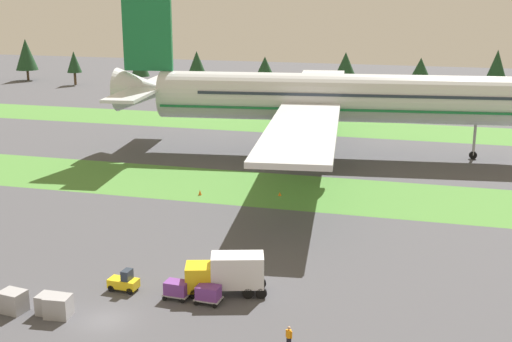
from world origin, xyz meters
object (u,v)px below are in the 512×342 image
at_px(uld_container_2, 13,301).
at_px(taxiway_marker_0, 280,194).
at_px(ground_crew_marshaller, 289,336).
at_px(uld_container_1, 58,306).
at_px(taxiway_marker_1, 200,192).
at_px(airliner, 323,97).
at_px(baggage_tug, 124,282).
at_px(cargo_dolly_lead, 177,288).
at_px(catering_truck, 227,273).
at_px(cargo_dolly_second, 208,293).
at_px(uld_container_3, 50,304).

bearing_deg(uld_container_2, taxiway_marker_0, 69.80).
xyz_separation_m(ground_crew_marshaller, uld_container_1, (-18.94, -0.05, -0.05)).
bearing_deg(taxiway_marker_1, uld_container_2, -96.07).
height_order(airliner, ground_crew_marshaller, airliner).
bearing_deg(ground_crew_marshaller, baggage_tug, 1.33).
xyz_separation_m(baggage_tug, cargo_dolly_lead, (5.02, -0.27, 0.10)).
height_order(ground_crew_marshaller, taxiway_marker_1, ground_crew_marshaller).
distance_m(baggage_tug, catering_truck, 9.11).
bearing_deg(uld_container_1, taxiway_marker_1, 90.62).
height_order(cargo_dolly_lead, taxiway_marker_0, cargo_dolly_lead).
height_order(cargo_dolly_second, uld_container_1, uld_container_1).
bearing_deg(uld_container_2, catering_truck, 26.18).
relative_size(ground_crew_marshaller, taxiway_marker_0, 3.80).
xyz_separation_m(cargo_dolly_second, taxiway_marker_0, (-1.24, 31.48, -0.69)).
bearing_deg(ground_crew_marshaller, uld_container_3, 20.38).
height_order(baggage_tug, uld_container_2, baggage_tug).
height_order(cargo_dolly_second, uld_container_3, uld_container_3).
height_order(airliner, uld_container_2, airliner).
relative_size(uld_container_1, taxiway_marker_1, 2.88).
distance_m(uld_container_2, uld_container_3, 3.16).
distance_m(uld_container_2, taxiway_marker_0, 39.53).
distance_m(uld_container_1, taxiway_marker_1, 34.50).
relative_size(ground_crew_marshaller, uld_container_3, 0.87).
bearing_deg(baggage_tug, taxiway_marker_1, 9.61).
relative_size(uld_container_3, taxiway_marker_0, 4.37).
height_order(cargo_dolly_lead, catering_truck, catering_truck).
height_order(ground_crew_marshaller, uld_container_1, uld_container_1).
xyz_separation_m(catering_truck, ground_crew_marshaller, (7.15, -7.57, -1.01)).
relative_size(catering_truck, taxiway_marker_1, 10.54).
xyz_separation_m(uld_container_1, uld_container_3, (-0.95, 0.37, -0.09)).
height_order(airliner, baggage_tug, airliner).
bearing_deg(cargo_dolly_lead, cargo_dolly_second, -90.00).
bearing_deg(ground_crew_marshaller, catering_truck, -25.34).
bearing_deg(catering_truck, uld_container_2, 99.73).
distance_m(taxiway_marker_0, taxiway_marker_1, 10.26).
distance_m(cargo_dolly_lead, uld_container_2, 13.31).
xyz_separation_m(uld_container_2, taxiway_marker_1, (3.68, 34.66, -0.55)).
bearing_deg(taxiway_marker_0, taxiway_marker_1, -166.26).
height_order(cargo_dolly_lead, cargo_dolly_second, same).
relative_size(baggage_tug, cargo_dolly_second, 1.17).
height_order(cargo_dolly_second, taxiway_marker_0, cargo_dolly_second).
bearing_deg(uld_container_3, airliner, 79.02).
xyz_separation_m(uld_container_1, uld_container_2, (-4.05, -0.17, 0.01)).
relative_size(uld_container_2, uld_container_3, 1.00).
bearing_deg(catering_truck, taxiway_marker_1, 7.90).
bearing_deg(uld_container_2, cargo_dolly_lead, 25.70).
distance_m(airliner, catering_truck, 53.81).
relative_size(baggage_tug, cargo_dolly_lead, 1.17).
bearing_deg(uld_container_1, cargo_dolly_second, 26.70).
bearing_deg(airliner, baggage_tug, -15.25).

